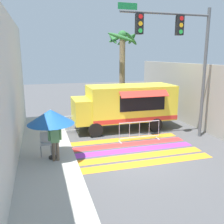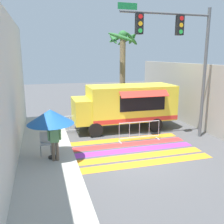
{
  "view_description": "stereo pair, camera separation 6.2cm",
  "coord_description": "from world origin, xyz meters",
  "px_view_note": "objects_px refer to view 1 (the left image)",
  "views": [
    {
      "loc": [
        -3.8,
        -9.43,
        4.3
      ],
      "look_at": [
        -0.25,
        2.64,
        1.43
      ],
      "focal_mm": 40.0,
      "sensor_mm": 36.0,
      "label": 1
    },
    {
      "loc": [
        -3.74,
        -9.45,
        4.3
      ],
      "look_at": [
        -0.25,
        2.64,
        1.43
      ],
      "focal_mm": 40.0,
      "sensor_mm": 36.0,
      "label": 2
    }
  ],
  "objects_px": {
    "food_truck": "(123,104)",
    "patio_umbrella": "(51,117)",
    "traffic_signal_pole": "(180,46)",
    "folding_chair": "(46,141)",
    "vendor_person": "(55,138)",
    "barricade_front": "(139,131)",
    "palm_tree": "(122,60)",
    "barricade_side": "(60,125)"
  },
  "relations": [
    {
      "from": "food_truck",
      "to": "vendor_person",
      "type": "distance_m",
      "value": 5.75
    },
    {
      "from": "traffic_signal_pole",
      "to": "vendor_person",
      "type": "xyz_separation_m",
      "value": [
        -6.23,
        -1.48,
        -3.63
      ]
    },
    {
      "from": "food_truck",
      "to": "palm_tree",
      "type": "relative_size",
      "value": 1.0
    },
    {
      "from": "barricade_front",
      "to": "barricade_side",
      "type": "relative_size",
      "value": 1.04
    },
    {
      "from": "barricade_front",
      "to": "food_truck",
      "type": "bearing_deg",
      "value": 93.55
    },
    {
      "from": "folding_chair",
      "to": "vendor_person",
      "type": "xyz_separation_m",
      "value": [
        0.35,
        -0.81,
        0.37
      ]
    },
    {
      "from": "patio_umbrella",
      "to": "palm_tree",
      "type": "xyz_separation_m",
      "value": [
        5.15,
        6.4,
        2.09
      ]
    },
    {
      "from": "barricade_front",
      "to": "traffic_signal_pole",
      "type": "bearing_deg",
      "value": -8.14
    },
    {
      "from": "traffic_signal_pole",
      "to": "patio_umbrella",
      "type": "xyz_separation_m",
      "value": [
        -6.34,
        -1.18,
        -2.83
      ]
    },
    {
      "from": "patio_umbrella",
      "to": "palm_tree",
      "type": "relative_size",
      "value": 0.35
    },
    {
      "from": "traffic_signal_pole",
      "to": "vendor_person",
      "type": "height_order",
      "value": "traffic_signal_pole"
    },
    {
      "from": "food_truck",
      "to": "vendor_person",
      "type": "xyz_separation_m",
      "value": [
        -4.19,
        -3.92,
        -0.41
      ]
    },
    {
      "from": "vendor_person",
      "to": "palm_tree",
      "type": "bearing_deg",
      "value": 37.79
    },
    {
      "from": "traffic_signal_pole",
      "to": "folding_chair",
      "type": "distance_m",
      "value": 7.73
    },
    {
      "from": "barricade_side",
      "to": "patio_umbrella",
      "type": "bearing_deg",
      "value": -99.49
    },
    {
      "from": "patio_umbrella",
      "to": "folding_chair",
      "type": "bearing_deg",
      "value": 116.08
    },
    {
      "from": "barricade_side",
      "to": "vendor_person",
      "type": "bearing_deg",
      "value": -97.36
    },
    {
      "from": "food_truck",
      "to": "traffic_signal_pole",
      "type": "xyz_separation_m",
      "value": [
        2.05,
        -2.45,
        3.22
      ]
    },
    {
      "from": "traffic_signal_pole",
      "to": "patio_umbrella",
      "type": "relative_size",
      "value": 3.21
    },
    {
      "from": "barricade_front",
      "to": "palm_tree",
      "type": "relative_size",
      "value": 0.37
    },
    {
      "from": "traffic_signal_pole",
      "to": "folding_chair",
      "type": "bearing_deg",
      "value": -174.25
    },
    {
      "from": "patio_umbrella",
      "to": "barricade_front",
      "type": "xyz_separation_m",
      "value": [
        4.42,
        1.45,
        -1.41
      ]
    },
    {
      "from": "traffic_signal_pole",
      "to": "palm_tree",
      "type": "height_order",
      "value": "traffic_signal_pole"
    },
    {
      "from": "barricade_front",
      "to": "barricade_side",
      "type": "xyz_separation_m",
      "value": [
        -3.81,
        2.23,
        -0.0
      ]
    },
    {
      "from": "food_truck",
      "to": "barricade_front",
      "type": "height_order",
      "value": "food_truck"
    },
    {
      "from": "vendor_person",
      "to": "barricade_front",
      "type": "xyz_separation_m",
      "value": [
        4.32,
        1.75,
        -0.61
      ]
    },
    {
      "from": "traffic_signal_pole",
      "to": "barricade_front",
      "type": "distance_m",
      "value": 4.66
    },
    {
      "from": "traffic_signal_pole",
      "to": "palm_tree",
      "type": "relative_size",
      "value": 1.11
    },
    {
      "from": "food_truck",
      "to": "barricade_side",
      "type": "height_order",
      "value": "food_truck"
    },
    {
      "from": "food_truck",
      "to": "traffic_signal_pole",
      "type": "height_order",
      "value": "traffic_signal_pole"
    },
    {
      "from": "vendor_person",
      "to": "palm_tree",
      "type": "xyz_separation_m",
      "value": [
        5.05,
        6.7,
        2.9
      ]
    },
    {
      "from": "food_truck",
      "to": "vendor_person",
      "type": "bearing_deg",
      "value": -136.86
    },
    {
      "from": "patio_umbrella",
      "to": "barricade_side",
      "type": "height_order",
      "value": "patio_umbrella"
    },
    {
      "from": "palm_tree",
      "to": "folding_chair",
      "type": "bearing_deg",
      "value": -132.52
    },
    {
      "from": "food_truck",
      "to": "patio_umbrella",
      "type": "xyz_separation_m",
      "value": [
        -4.29,
        -3.63,
        0.39
      ]
    },
    {
      "from": "folding_chair",
      "to": "vendor_person",
      "type": "height_order",
      "value": "vendor_person"
    },
    {
      "from": "traffic_signal_pole",
      "to": "patio_umbrella",
      "type": "bearing_deg",
      "value": -169.46
    },
    {
      "from": "barricade_side",
      "to": "palm_tree",
      "type": "relative_size",
      "value": 0.36
    },
    {
      "from": "food_truck",
      "to": "palm_tree",
      "type": "xyz_separation_m",
      "value": [
        0.86,
        2.78,
        2.49
      ]
    },
    {
      "from": "vendor_person",
      "to": "patio_umbrella",
      "type": "bearing_deg",
      "value": 93.58
    },
    {
      "from": "barricade_front",
      "to": "palm_tree",
      "type": "distance_m",
      "value": 6.11
    },
    {
      "from": "traffic_signal_pole",
      "to": "vendor_person",
      "type": "bearing_deg",
      "value": -166.67
    }
  ]
}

